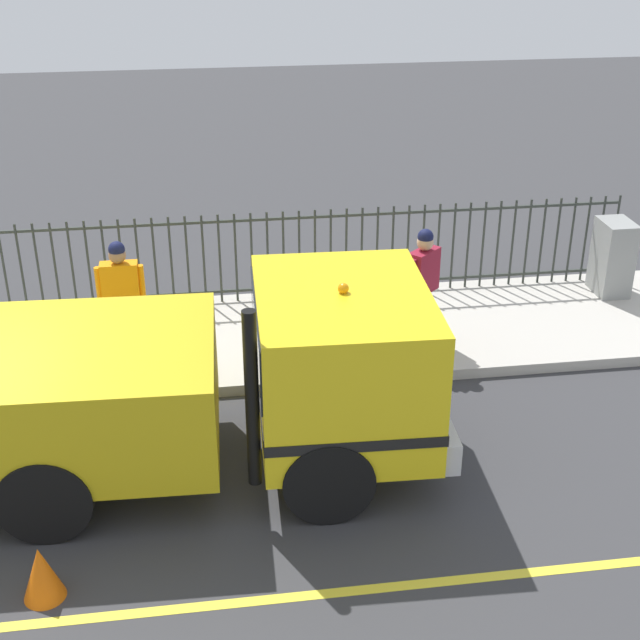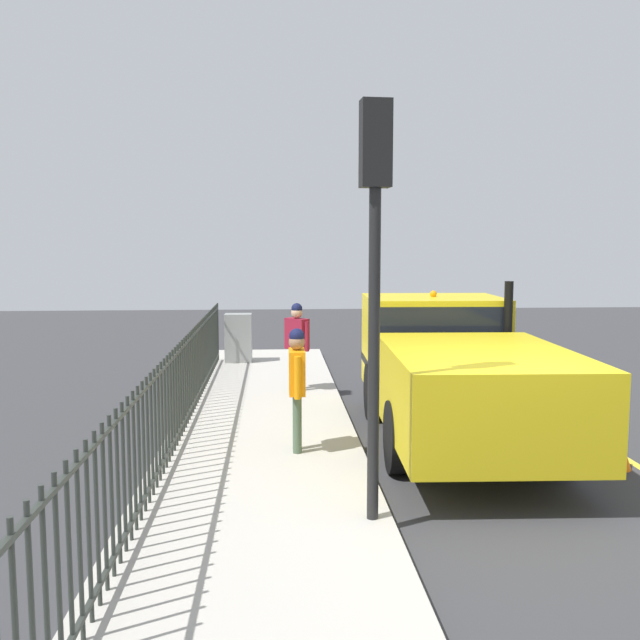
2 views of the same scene
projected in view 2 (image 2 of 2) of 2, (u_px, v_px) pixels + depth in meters
The scene contains 9 objects.
ground_plane at pixel (512, 507), 7.89m from camera, with size 48.93×48.93×0.00m, color #38383A.
sidewalk_slab at pixel (258, 507), 7.69m from camera, with size 2.84×22.24×0.15m, color #B7B2A8.
work_truck at pixel (451, 363), 10.60m from camera, with size 2.53×6.01×2.41m.
worker_standing at pixel (297, 337), 13.39m from camera, with size 0.49×0.50×1.71m.
pedestrian_distant at pixel (297, 376), 9.39m from camera, with size 0.22×0.63×1.71m.
iron_fence at pixel (148, 439), 7.53m from camera, with size 0.04×18.94×1.42m.
traffic_light_near at pixel (375, 228), 6.85m from camera, with size 0.31×0.23×4.25m.
utility_cabinet at pixel (238, 338), 16.71m from camera, with size 0.65×0.47×1.17m, color gray.
traffic_cone at pixel (617, 448), 9.21m from camera, with size 0.39×0.39×0.56m, color orange.
Camera 2 is at (2.71, 7.45, 2.99)m, focal length 38.62 mm.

